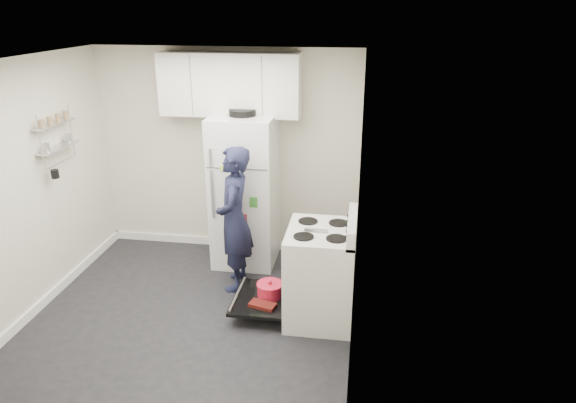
% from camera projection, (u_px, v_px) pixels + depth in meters
% --- Properties ---
extents(room, '(3.21, 3.21, 2.51)m').
position_uv_depth(room, '(183.00, 202.00, 4.82)').
color(room, black).
rests_on(room, ground).
extents(electric_range, '(0.66, 0.76, 1.10)m').
position_uv_depth(electric_range, '(319.00, 275.00, 5.02)').
color(electric_range, silver).
rests_on(electric_range, ground).
extents(open_oven_door, '(0.55, 0.70, 0.22)m').
position_uv_depth(open_oven_door, '(264.00, 295.00, 5.22)').
color(open_oven_door, black).
rests_on(open_oven_door, ground).
extents(refrigerator, '(0.72, 0.74, 1.86)m').
position_uv_depth(refrigerator, '(245.00, 191.00, 6.02)').
color(refrigerator, silver).
rests_on(refrigerator, ground).
extents(upper_cabinets, '(1.60, 0.33, 0.70)m').
position_uv_depth(upper_cabinets, '(230.00, 84.00, 5.78)').
color(upper_cabinets, silver).
rests_on(upper_cabinets, room).
extents(wall_shelf_rack, '(0.14, 0.60, 0.61)m').
position_uv_depth(wall_shelf_rack, '(56.00, 136.00, 5.29)').
color(wall_shelf_rack, '#B2B2B7').
rests_on(wall_shelf_rack, room).
extents(person, '(0.44, 0.62, 1.60)m').
position_uv_depth(person, '(234.00, 219.00, 5.48)').
color(person, '#171A34').
rests_on(person, ground).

